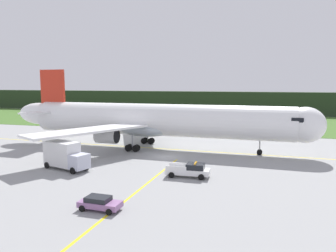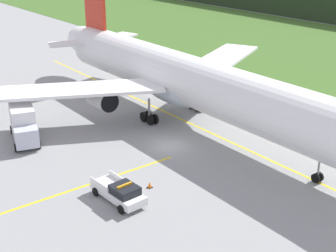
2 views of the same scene
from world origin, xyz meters
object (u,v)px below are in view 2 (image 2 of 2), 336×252
at_px(airliner, 190,81).
at_px(apron_cone, 150,185).
at_px(ops_pickup_truck, 120,192).
at_px(catering_truck, 23,123).

distance_m(airliner, apron_cone, 17.08).
xyz_separation_m(ops_pickup_truck, catering_truck, (-17.56, -1.17, 1.09)).
xyz_separation_m(airliner, ops_pickup_truck, (10.20, -16.44, -4.29)).
xyz_separation_m(ops_pickup_truck, apron_cone, (-0.32, 3.39, -0.62)).
relative_size(airliner, ops_pickup_truck, 10.27).
bearing_deg(catering_truck, airliner, 67.30).
relative_size(catering_truck, apron_cone, 12.83).
bearing_deg(airliner, catering_truck, -112.70).
bearing_deg(apron_cone, ops_pickup_truck, -84.65).
relative_size(airliner, catering_truck, 7.83).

